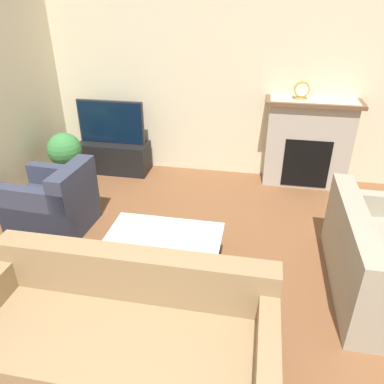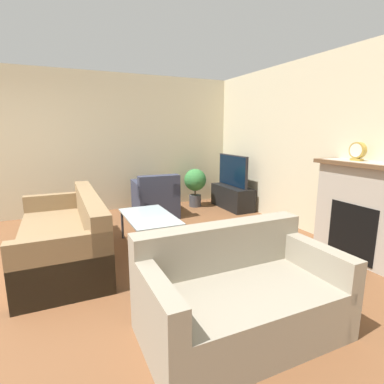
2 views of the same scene
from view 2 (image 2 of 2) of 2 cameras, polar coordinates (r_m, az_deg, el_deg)
wall_back at (r=5.16m, az=20.52°, el=8.09°), size 7.96×0.06×2.70m
wall_left at (r=6.33m, az=-11.59°, el=9.13°), size 0.06×7.33×2.70m
fireplace at (r=4.26m, az=29.95°, el=-2.98°), size 1.26×0.43×1.23m
tv_stand at (r=6.33m, az=7.64°, el=-0.97°), size 1.06×0.43×0.46m
tv at (r=6.23m, az=7.76°, el=4.03°), size 1.00×0.06×0.65m
couch_sectional at (r=4.10m, az=-22.92°, el=-8.07°), size 2.18×0.93×0.82m
couch_loveseat at (r=2.58m, az=8.88°, el=-19.24°), size 0.91×1.57×0.82m
armchair_by_window at (r=5.73m, az=-7.00°, el=-1.61°), size 0.90×0.79×0.82m
coffee_table at (r=4.18m, az=-8.13°, el=-5.04°), size 1.10×0.63×0.46m
potted_plant at (r=6.35m, az=0.60°, el=1.79°), size 0.47×0.47×0.81m
mantel_clock at (r=4.26m, az=29.00°, el=6.84°), size 0.20×0.07×0.23m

